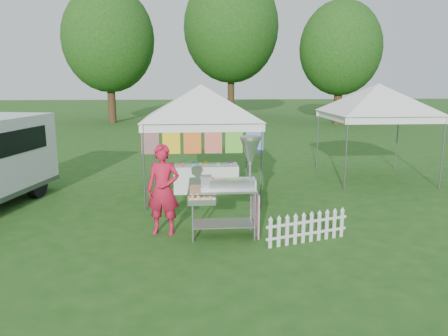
{
  "coord_description": "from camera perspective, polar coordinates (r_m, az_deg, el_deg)",
  "views": [
    {
      "loc": [
        -0.26,
        -8.27,
        3.14
      ],
      "look_at": [
        0.48,
        1.66,
        1.1
      ],
      "focal_mm": 35.0,
      "sensor_mm": 36.0,
      "label": 1
    }
  ],
  "objects": [
    {
      "name": "vendor",
      "position": [
        8.95,
        -7.95,
        -2.84
      ],
      "size": [
        0.75,
        0.57,
        1.86
      ],
      "primitive_type": "imported",
      "rotation": [
        0.0,
        0.0,
        -0.19
      ],
      "color": "#B61631",
      "rests_on": "ground"
    },
    {
      "name": "donut_cart",
      "position": [
        8.65,
        1.28,
        -1.43
      ],
      "size": [
        1.46,
        1.0,
        2.03
      ],
      "rotation": [
        0.0,
        0.0,
        0.01
      ],
      "color": "gray",
      "rests_on": "ground"
    },
    {
      "name": "canopy_right",
      "position": [
        14.47,
        19.55,
        10.33
      ],
      "size": [
        4.24,
        4.24,
        3.45
      ],
      "color": "#59595E",
      "rests_on": "ground"
    },
    {
      "name": "display_table",
      "position": [
        12.36,
        -2.37,
        -1.33
      ],
      "size": [
        1.8,
        0.7,
        0.76
      ],
      "primitive_type": "cube",
      "color": "white",
      "rests_on": "ground"
    },
    {
      "name": "tree_left",
      "position": [
        32.89,
        -14.85,
        15.91
      ],
      "size": [
        6.4,
        6.4,
        9.53
      ],
      "color": "#352113",
      "rests_on": "ground"
    },
    {
      "name": "picket_fence",
      "position": [
        8.72,
        10.83,
        -7.74
      ],
      "size": [
        1.72,
        0.57,
        0.56
      ],
      "rotation": [
        0.0,
        0.0,
        0.31
      ],
      "color": "silver",
      "rests_on": "ground"
    },
    {
      "name": "canopy_main",
      "position": [
        11.77,
        -3.03,
        10.81
      ],
      "size": [
        4.24,
        4.24,
        3.45
      ],
      "color": "#59595E",
      "rests_on": "ground"
    },
    {
      "name": "tree_mid",
      "position": [
        36.64,
        0.95,
        17.84
      ],
      "size": [
        7.6,
        7.6,
        11.52
      ],
      "color": "#352113",
      "rests_on": "ground"
    },
    {
      "name": "ground",
      "position": [
        8.85,
        -2.32,
        -9.21
      ],
      "size": [
        120.0,
        120.0,
        0.0
      ],
      "primitive_type": "plane",
      "color": "#1C4C15",
      "rests_on": "ground"
    },
    {
      "name": "tree_right",
      "position": [
        32.03,
        14.98,
        14.86
      ],
      "size": [
        5.6,
        5.6,
        8.42
      ],
      "color": "#352113",
      "rests_on": "ground"
    }
  ]
}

